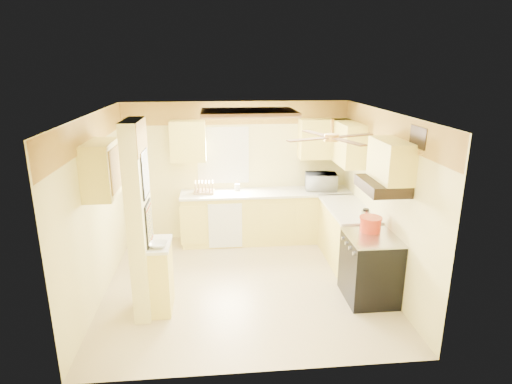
{
  "coord_description": "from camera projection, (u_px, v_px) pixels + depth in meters",
  "views": [
    {
      "loc": [
        -0.39,
        -5.66,
        3.12
      ],
      "look_at": [
        0.19,
        0.35,
        1.31
      ],
      "focal_mm": 30.0,
      "sensor_mm": 36.0,
      "label": 1
    }
  ],
  "objects": [
    {
      "name": "ceiling",
      "position": [
        244.0,
        113.0,
        5.61
      ],
      "size": [
        4.0,
        4.0,
        0.0
      ],
      "primitive_type": "plane",
      "rotation": [
        3.14,
        0.0,
        0.0
      ],
      "color": "white",
      "rests_on": "wall_back"
    },
    {
      "name": "bowl",
      "position": [
        159.0,
        245.0,
        5.31
      ],
      "size": [
        0.25,
        0.25,
        0.06
      ],
      "primitive_type": "imported",
      "rotation": [
        0.0,
        0.0,
        -0.08
      ],
      "color": "white",
      "rests_on": "ledge_top"
    },
    {
      "name": "wall_front",
      "position": [
        258.0,
        265.0,
        4.16
      ],
      "size": [
        4.0,
        0.0,
        4.0
      ],
      "primitive_type": "plane",
      "rotation": [
        -1.57,
        0.0,
        0.0
      ],
      "color": "#F5E795",
      "rests_on": "floor"
    },
    {
      "name": "countertop_back",
      "position": [
        266.0,
        193.0,
        7.62
      ],
      "size": [
        3.04,
        0.64,
        0.04
      ],
      "primitive_type": "cube",
      "color": "silver",
      "rests_on": "lower_cabinets_back"
    },
    {
      "name": "poster_menu",
      "position": [
        145.0,
        174.0,
        5.16
      ],
      "size": [
        0.02,
        0.42,
        0.57
      ],
      "color": "black",
      "rests_on": "partition_column"
    },
    {
      "name": "floor",
      "position": [
        245.0,
        284.0,
        6.33
      ],
      "size": [
        4.0,
        4.0,
        0.0
      ],
      "primitive_type": "plane",
      "color": "tan",
      "rests_on": "ground"
    },
    {
      "name": "dishwasher_panel",
      "position": [
        225.0,
        226.0,
        7.41
      ],
      "size": [
        0.58,
        0.02,
        0.8
      ],
      "primitive_type": "cube",
      "color": "white",
      "rests_on": "lower_cabinets_back"
    },
    {
      "name": "lower_cabinets_back",
      "position": [
        266.0,
        217.0,
        7.77
      ],
      "size": [
        3.0,
        0.6,
        0.9
      ],
      "primitive_type": "cube",
      "color": "#E8D36B",
      "rests_on": "floor"
    },
    {
      "name": "countertop_right",
      "position": [
        348.0,
        208.0,
        6.79
      ],
      "size": [
        0.64,
        1.44,
        0.04
      ],
      "primitive_type": "cube",
      "color": "silver",
      "rests_on": "lower_cabinets_right"
    },
    {
      "name": "window",
      "position": [
        223.0,
        155.0,
        7.66
      ],
      "size": [
        0.92,
        0.02,
        1.02
      ],
      "color": "white",
      "rests_on": "wall_back"
    },
    {
      "name": "ceiling_light_panel",
      "position": [
        248.0,
        113.0,
        6.11
      ],
      "size": [
        1.35,
        0.95,
        0.06
      ],
      "color": "brown",
      "rests_on": "ceiling"
    },
    {
      "name": "wall_back",
      "position": [
        237.0,
        171.0,
        7.78
      ],
      "size": [
        4.0,
        0.0,
        4.0
      ],
      "primitive_type": "plane",
      "rotation": [
        1.57,
        0.0,
        0.0
      ],
      "color": "#F5E795",
      "rests_on": "floor"
    },
    {
      "name": "upper_cab_back_left",
      "position": [
        188.0,
        141.0,
        7.36
      ],
      "size": [
        0.6,
        0.35,
        0.7
      ],
      "primitive_type": "cube",
      "color": "#E8D36B",
      "rests_on": "wall_back"
    },
    {
      "name": "partition_ledge",
      "position": [
        162.0,
        278.0,
        5.57
      ],
      "size": [
        0.25,
        0.55,
        0.9
      ],
      "primitive_type": "cube",
      "color": "#E8D36B",
      "rests_on": "floor"
    },
    {
      "name": "range_hood",
      "position": [
        382.0,
        186.0,
        5.5
      ],
      "size": [
        0.5,
        0.76,
        0.14
      ],
      "primitive_type": "cube",
      "color": "black",
      "rests_on": "upper_cab_over_stove"
    },
    {
      "name": "partition_column",
      "position": [
        140.0,
        221.0,
        5.32
      ],
      "size": [
        0.2,
        0.7,
        2.5
      ],
      "primitive_type": "cube",
      "color": "#F5E795",
      "rests_on": "floor"
    },
    {
      "name": "poster_nashville",
      "position": [
        149.0,
        224.0,
        5.34
      ],
      "size": [
        0.02,
        0.42,
        0.57
      ],
      "color": "black",
      "rests_on": "partition_column"
    },
    {
      "name": "dish_rack",
      "position": [
        204.0,
        189.0,
        7.52
      ],
      "size": [
        0.37,
        0.29,
        0.2
      ],
      "color": "tan",
      "rests_on": "countertop_back"
    },
    {
      "name": "microwave",
      "position": [
        321.0,
        182.0,
        7.69
      ],
      "size": [
        0.59,
        0.43,
        0.3
      ],
      "primitive_type": "imported",
      "rotation": [
        0.0,
        0.0,
        3.02
      ],
      "color": "white",
      "rests_on": "countertop_back"
    },
    {
      "name": "kettle",
      "position": [
        366.0,
        216.0,
        6.13
      ],
      "size": [
        0.13,
        0.13,
        0.2
      ],
      "color": "silver",
      "rests_on": "countertop_right"
    },
    {
      "name": "lower_cabinets_right",
      "position": [
        347.0,
        236.0,
        6.93
      ],
      "size": [
        0.6,
        1.4,
        0.9
      ],
      "primitive_type": "cube",
      "color": "#E8D36B",
      "rests_on": "floor"
    },
    {
      "name": "vent_grate",
      "position": [
        418.0,
        137.0,
        4.99
      ],
      "size": [
        0.02,
        0.4,
        0.25
      ],
      "primitive_type": "cube",
      "color": "black",
      "rests_on": "wall_right"
    },
    {
      "name": "upper_cab_right",
      "position": [
        348.0,
        143.0,
        7.15
      ],
      "size": [
        0.35,
        1.0,
        0.7
      ],
      "primitive_type": "cube",
      "color": "#E8D36B",
      "rests_on": "wall_right"
    },
    {
      "name": "ledge_top",
      "position": [
        159.0,
        244.0,
        5.43
      ],
      "size": [
        0.28,
        0.58,
        0.04
      ],
      "primitive_type": "cube",
      "color": "silver",
      "rests_on": "partition_ledge"
    },
    {
      "name": "dutch_oven",
      "position": [
        370.0,
        224.0,
        5.85
      ],
      "size": [
        0.31,
        0.31,
        0.2
      ],
      "color": "red",
      "rests_on": "stove"
    },
    {
      "name": "ceiling_fan",
      "position": [
        332.0,
        137.0,
        5.09
      ],
      "size": [
        1.15,
        1.15,
        0.26
      ],
      "color": "gold",
      "rests_on": "ceiling"
    },
    {
      "name": "upper_cab_back_right",
      "position": [
        324.0,
        139.0,
        7.58
      ],
      "size": [
        0.9,
        0.35,
        0.7
      ],
      "primitive_type": "cube",
      "color": "#E8D36B",
      "rests_on": "wall_back"
    },
    {
      "name": "stove",
      "position": [
        370.0,
        268.0,
        5.82
      ],
      "size": [
        0.68,
        0.77,
        0.92
      ],
      "color": "black",
      "rests_on": "floor"
    },
    {
      "name": "utensil_crock",
      "position": [
        237.0,
        187.0,
        7.67
      ],
      "size": [
        0.09,
        0.09,
        0.19
      ],
      "color": "white",
      "rests_on": "countertop_back"
    },
    {
      "name": "wall_left",
      "position": [
        97.0,
        208.0,
        5.78
      ],
      "size": [
        0.0,
        3.8,
        3.8
      ],
      "primitive_type": "plane",
      "rotation": [
        1.57,
        0.0,
        1.57
      ],
      "color": "#F5E795",
      "rests_on": "floor"
    },
    {
      "name": "wallpaper_border",
      "position": [
        236.0,
        113.0,
        7.46
      ],
      "size": [
        4.0,
        0.02,
        0.4
      ],
      "primitive_type": "cube",
      "color": "#FCC14A",
      "rests_on": "wall_back"
    },
    {
      "name": "upper_cab_over_stove",
      "position": [
        391.0,
        160.0,
        5.41
      ],
      "size": [
        0.35,
        0.76,
        0.52
      ],
      "primitive_type": "cube",
      "color": "#E8D36B",
      "rests_on": "wall_right"
    },
    {
      "name": "wall_right",
      "position": [
        383.0,
        199.0,
        6.15
      ],
      "size": [
        0.0,
        3.8,
        3.8
      ],
      "primitive_type": "plane",
      "rotation": [
        1.57,
        0.0,
        -1.57
      ],
      "color": "#F5E795",
      "rests_on": "floor"
    },
    {
      "name": "upper_cab_left_wall",
      "position": [
        101.0,
        169.0,
        5.39
      ],
      "size": [
        0.35,
        0.75,
        0.7
      ],
      "primitive_type": "cube",
      "color": "#E8D36B",
      "rests_on": "wall_left"
    }
  ]
}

